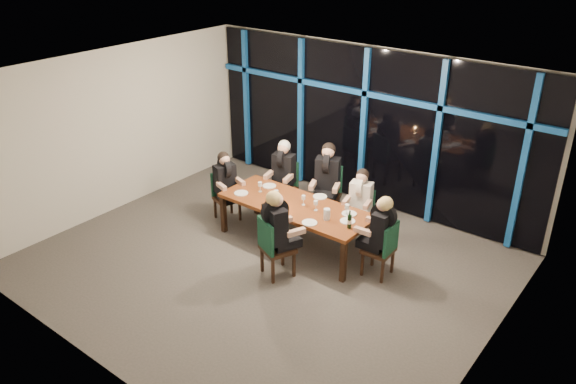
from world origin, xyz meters
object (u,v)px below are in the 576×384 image
object	(u,v)px
chair_far_mid	(328,190)
chair_end_left	(225,193)
diner_far_right	(361,195)
chair_near_mid	(273,245)
diner_far_left	(283,166)
chair_end_right	(384,247)
diner_near_mid	(277,221)
chair_far_right	(361,211)
diner_far_mid	(327,172)
diner_end_left	(226,177)
water_pitcher	(327,214)
wine_bottle	(349,221)
dining_table	(295,208)
diner_end_right	(381,224)
chair_far_left	(285,183)

from	to	relation	value
chair_far_mid	chair_end_left	xyz separation A→B (m)	(-1.50, -1.11, -0.07)
diner_far_right	chair_near_mid	bearing A→B (deg)	-117.47
chair_end_left	diner_far_left	xyz separation A→B (m)	(0.68, 0.86, 0.41)
chair_end_left	chair_end_right	world-z (taller)	chair_end_right
diner_far_left	diner_near_mid	xyz separation A→B (m)	(1.24, -1.71, 0.03)
chair_far_mid	diner_far_left	world-z (taller)	diner_far_left
chair_far_right	diner_far_mid	size ratio (longest dim) A/B	0.88
chair_far_mid	chair_end_right	bearing A→B (deg)	-52.78
diner_end_left	chair_far_right	bearing A→B (deg)	-48.44
chair_end_right	water_pitcher	bearing A→B (deg)	-81.75
chair_far_right	wine_bottle	distance (m)	1.13
chair_end_left	water_pitcher	distance (m)	2.31
dining_table	chair_end_left	bearing A→B (deg)	-178.44
chair_far_mid	chair_end_left	distance (m)	1.87
chair_end_right	chair_near_mid	distance (m)	1.68
diner_far_left	wine_bottle	distance (m)	2.24
chair_near_mid	diner_end_right	xyz separation A→B (m)	(1.26, 1.02, 0.33)
dining_table	chair_end_right	distance (m)	1.65
diner_far_mid	diner_end_left	bearing A→B (deg)	-166.29
water_pitcher	diner_far_mid	bearing A→B (deg)	143.94
chair_end_left	diner_far_right	xyz separation A→B (m)	(2.34, 0.84, 0.34)
chair_end_right	diner_far_mid	size ratio (longest dim) A/B	0.93
diner_end_left	diner_near_mid	world-z (taller)	diner_near_mid
chair_end_right	wine_bottle	bearing A→B (deg)	-72.77
chair_near_mid	diner_end_left	bearing A→B (deg)	-3.31
diner_near_mid	water_pitcher	bearing A→B (deg)	-91.98
chair_far_left	diner_far_left	xyz separation A→B (m)	(0.02, -0.08, 0.38)
chair_near_mid	diner_end_left	size ratio (longest dim) A/B	1.13
chair_far_left	water_pitcher	distance (m)	1.94
chair_far_right	diner_far_right	world-z (taller)	diner_far_right
dining_table	diner_far_left	distance (m)	1.24
chair_far_mid	chair_near_mid	distance (m)	2.08
chair_near_mid	wine_bottle	size ratio (longest dim) A/B	3.32
chair_far_mid	dining_table	bearing A→B (deg)	-107.95
chair_far_left	wine_bottle	bearing A→B (deg)	-39.28
chair_far_right	chair_end_left	xyz separation A→B (m)	(-2.33, -0.91, 0.01)
chair_far_mid	diner_far_right	world-z (taller)	diner_far_right
chair_far_left	diner_far_mid	world-z (taller)	diner_far_mid
diner_near_mid	water_pitcher	size ratio (longest dim) A/B	5.16
dining_table	chair_near_mid	world-z (taller)	chair_near_mid
diner_far_mid	diner_near_mid	bearing A→B (deg)	-100.61
chair_far_left	chair_end_right	xyz separation A→B (m)	(2.56, -0.84, -0.02)
diner_far_right	diner_end_left	bearing A→B (deg)	-172.23
chair_far_mid	water_pitcher	xyz separation A→B (m)	(0.78, -1.19, 0.27)
chair_end_left	chair_near_mid	bearing A→B (deg)	-97.25
chair_far_right	chair_end_left	bearing A→B (deg)	-171.65
diner_near_mid	chair_far_right	bearing A→B (deg)	-79.72
chair_near_mid	diner_far_mid	world-z (taller)	diner_far_mid
wine_bottle	water_pitcher	world-z (taller)	wine_bottle
chair_end_right	chair_near_mid	size ratio (longest dim) A/B	0.94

